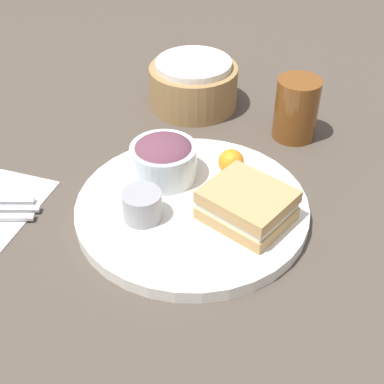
{
  "coord_description": "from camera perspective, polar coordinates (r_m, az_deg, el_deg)",
  "views": [
    {
      "loc": [
        0.18,
        -0.56,
        0.51
      ],
      "look_at": [
        0.0,
        0.0,
        0.04
      ],
      "focal_mm": 50.0,
      "sensor_mm": 36.0,
      "label": 1
    }
  ],
  "objects": [
    {
      "name": "drink_glass",
      "position": [
        0.93,
        11.05,
        8.71
      ],
      "size": [
        0.07,
        0.07,
        0.11
      ],
      "primitive_type": "cylinder",
      "color": "brown",
      "rests_on": "ground_plane"
    },
    {
      "name": "orange_wedge",
      "position": [
        0.81,
        4.19,
        3.23
      ],
      "size": [
        0.04,
        0.04,
        0.04
      ],
      "primitive_type": "sphere",
      "color": "orange",
      "rests_on": "plate"
    },
    {
      "name": "ground_plane",
      "position": [
        0.78,
        0.0,
        -2.25
      ],
      "size": [
        4.0,
        4.0,
        0.0
      ],
      "primitive_type": "plane",
      "color": "#4C4238"
    },
    {
      "name": "bread_basket",
      "position": [
        1.01,
        0.16,
        11.4
      ],
      "size": [
        0.16,
        0.16,
        0.09
      ],
      "color": "#997547",
      "rests_on": "ground_plane"
    },
    {
      "name": "dressing_cup",
      "position": [
        0.73,
        -5.34,
        -1.43
      ],
      "size": [
        0.05,
        0.05,
        0.04
      ],
      "primitive_type": "cylinder",
      "color": "#99999E",
      "rests_on": "plate"
    },
    {
      "name": "plate",
      "position": [
        0.77,
        0.0,
        -1.71
      ],
      "size": [
        0.34,
        0.34,
        0.02
      ],
      "primitive_type": "cylinder",
      "color": "white",
      "rests_on": "ground_plane"
    },
    {
      "name": "sandwich",
      "position": [
        0.73,
        5.9,
        -1.38
      ],
      "size": [
        0.14,
        0.13,
        0.05
      ],
      "color": "tan",
      "rests_on": "plate"
    },
    {
      "name": "salad_bowl",
      "position": [
        0.8,
        -3.05,
        3.66
      ],
      "size": [
        0.1,
        0.1,
        0.06
      ],
      "color": "silver",
      "rests_on": "plate"
    }
  ]
}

